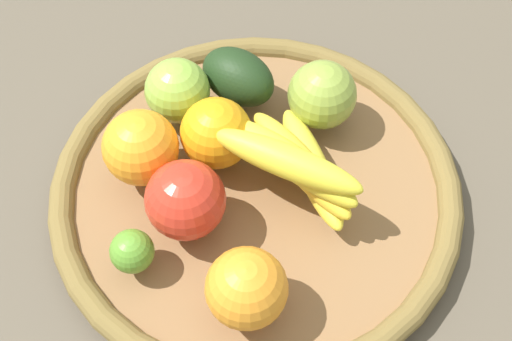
% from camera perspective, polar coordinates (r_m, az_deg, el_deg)
% --- Properties ---
extents(ground_plane, '(2.40, 2.40, 0.00)m').
position_cam_1_polar(ground_plane, '(0.76, 0.00, -2.38)').
color(ground_plane, brown).
rests_on(ground_plane, ground).
extents(basket, '(0.43, 0.43, 0.04)m').
position_cam_1_polar(basket, '(0.75, 0.00, -1.66)').
color(basket, brown).
rests_on(basket, ground_plane).
extents(apple_0, '(0.09, 0.09, 0.08)m').
position_cam_1_polar(apple_0, '(0.67, -5.73, -2.39)').
color(apple_0, red).
rests_on(apple_0, basket).
extents(banana_bunch, '(0.13, 0.16, 0.08)m').
position_cam_1_polar(banana_bunch, '(0.70, 3.42, 0.56)').
color(banana_bunch, yellow).
rests_on(banana_bunch, basket).
extents(orange_1, '(0.10, 0.10, 0.08)m').
position_cam_1_polar(orange_1, '(0.72, -9.31, 1.85)').
color(orange_1, orange).
rests_on(orange_1, basket).
extents(apple_1, '(0.10, 0.10, 0.07)m').
position_cam_1_polar(apple_1, '(0.76, 5.37, 6.11)').
color(apple_1, olive).
rests_on(apple_1, basket).
extents(orange_2, '(0.08, 0.08, 0.07)m').
position_cam_1_polar(orange_2, '(0.72, -3.25, 3.04)').
color(orange_2, orange).
rests_on(orange_2, basket).
extents(avocado, '(0.10, 0.11, 0.06)m').
position_cam_1_polar(avocado, '(0.78, -1.46, 7.58)').
color(avocado, '#1C3317').
rests_on(avocado, basket).
extents(apple_2, '(0.09, 0.09, 0.07)m').
position_cam_1_polar(apple_2, '(0.76, -6.37, 6.43)').
color(apple_2, '#8CB741').
rests_on(apple_2, basket).
extents(lime_0, '(0.05, 0.05, 0.04)m').
position_cam_1_polar(lime_0, '(0.67, -9.99, -6.45)').
color(lime_0, '#59932C').
rests_on(lime_0, basket).
extents(orange_0, '(0.09, 0.09, 0.07)m').
position_cam_1_polar(orange_0, '(0.63, -0.77, -9.50)').
color(orange_0, orange).
rests_on(orange_0, basket).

